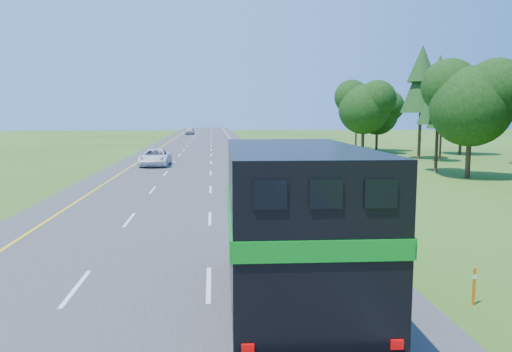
% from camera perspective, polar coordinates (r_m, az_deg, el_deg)
% --- Properties ---
extents(road, '(15.00, 260.00, 0.04)m').
position_cam_1_polar(road, '(52.96, -7.15, 1.81)').
color(road, '#38383A').
rests_on(road, ground).
extents(lane_markings, '(11.15, 260.00, 0.01)m').
position_cam_1_polar(lane_markings, '(52.95, -7.15, 1.84)').
color(lane_markings, yellow).
rests_on(lane_markings, road).
extents(horse_truck, '(3.11, 9.28, 4.08)m').
position_cam_1_polar(horse_truck, '(11.93, 3.91, -5.51)').
color(horse_truck, black).
rests_on(horse_truck, road).
extents(white_suv, '(2.66, 5.66, 1.56)m').
position_cam_1_polar(white_suv, '(47.44, -11.44, 2.09)').
color(white_suv, white).
rests_on(white_suv, road).
extents(far_car, '(2.33, 5.11, 1.70)m').
position_cam_1_polar(far_car, '(120.31, -7.59, 5.13)').
color(far_car, '#B3B3BA').
rests_on(far_car, road).
extents(delineator, '(0.08, 0.04, 0.97)m').
position_cam_1_polar(delineator, '(14.04, 23.66, -11.37)').
color(delineator, '#D9580B').
rests_on(delineator, ground).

